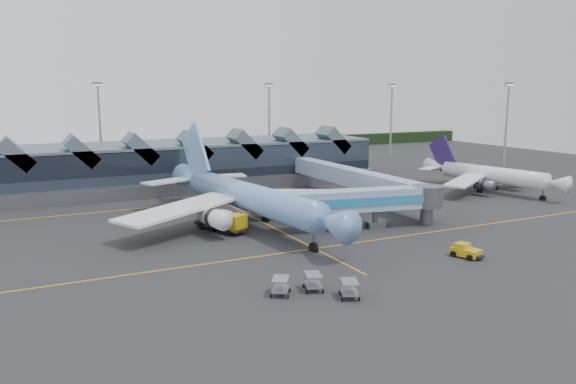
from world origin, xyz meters
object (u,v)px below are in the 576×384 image
fuel_truck (219,218)px  pushback_tug (466,251)px  regional_jet (488,174)px  main_airliner (245,196)px  jet_bridge (368,201)px

fuel_truck → pushback_tug: bearing=-71.2°
regional_jet → pushback_tug: bearing=-148.8°
main_airliner → regional_jet: size_ratio=1.49×
main_airliner → fuel_truck: main_airliner is taller
fuel_truck → pushback_tug: (23.08, -26.46, -1.10)m
jet_bridge → fuel_truck: size_ratio=2.87×
fuel_truck → regional_jet: bearing=-16.0°
pushback_tug → fuel_truck: bearing=114.6°
main_airliner → pushback_tug: bearing=-64.7°
main_airliner → pushback_tug: size_ratio=11.58×
jet_bridge → pushback_tug: (2.50, -17.86, -3.45)m
main_airliner → fuel_truck: bearing=-168.0°
main_airliner → regional_jet: 56.10m
jet_bridge → pushback_tug: size_ratio=6.67×
fuel_truck → pushback_tug: fuel_truck is taller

